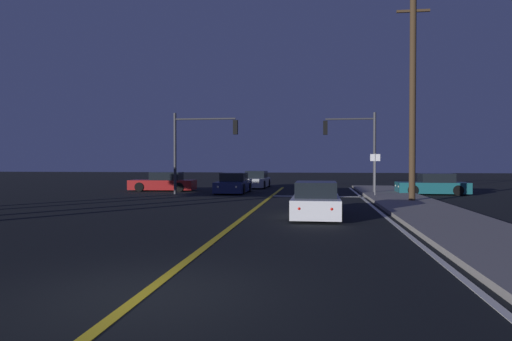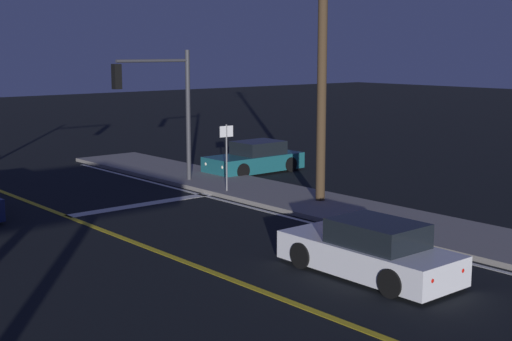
# 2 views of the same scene
# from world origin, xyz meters

# --- Properties ---
(ground_plane) EXTENTS (160.00, 160.00, 0.00)m
(ground_plane) POSITION_xyz_m (0.00, 0.00, 0.00)
(ground_plane) COLOR black
(sidewalk_right) EXTENTS (3.20, 40.33, 0.15)m
(sidewalk_right) POSITION_xyz_m (7.15, 11.20, 0.07)
(sidewalk_right) COLOR gray
(sidewalk_right) RESTS_ON ground
(lane_line_center) EXTENTS (0.20, 38.09, 0.01)m
(lane_line_center) POSITION_xyz_m (0.00, 11.20, 0.01)
(lane_line_center) COLOR gold
(lane_line_center) RESTS_ON ground
(lane_line_edge_right) EXTENTS (0.16, 38.09, 0.01)m
(lane_line_edge_right) POSITION_xyz_m (5.30, 11.20, 0.01)
(lane_line_edge_right) COLOR silver
(lane_line_edge_right) RESTS_ON ground
(stop_bar) EXTENTS (5.55, 0.50, 0.01)m
(stop_bar) POSITION_xyz_m (2.77, 20.91, 0.01)
(stop_bar) COLOR silver
(stop_bar) RESTS_ON ground
(car_parked_curb_teal) EXTENTS (4.37, 1.92, 1.34)m
(car_parked_curb_teal) POSITION_xyz_m (10.01, 23.49, 0.58)
(car_parked_curb_teal) COLOR #195960
(car_parked_curb_teal) RESTS_ON ground
(car_side_waiting_silver) EXTENTS (1.99, 4.51, 1.34)m
(car_side_waiting_silver) POSITION_xyz_m (-2.12, 29.62, 0.58)
(car_side_waiting_silver) COLOR #B2B5BA
(car_side_waiting_silver) RESTS_ON ground
(car_following_oncoming_red) EXTENTS (4.67, 2.07, 1.34)m
(car_following_oncoming_red) POSITION_xyz_m (-8.13, 24.77, 0.58)
(car_following_oncoming_red) COLOR maroon
(car_following_oncoming_red) RESTS_ON ground
(car_lead_oncoming_navy) EXTENTS (1.96, 4.45, 1.34)m
(car_lead_oncoming_navy) POSITION_xyz_m (-2.81, 23.37, 0.58)
(car_lead_oncoming_navy) COLOR navy
(car_lead_oncoming_navy) RESTS_ON ground
(car_far_approaching_white) EXTENTS (1.86, 4.51, 1.34)m
(car_far_approaching_white) POSITION_xyz_m (2.67, 10.69, 0.58)
(car_far_approaching_white) COLOR silver
(car_far_approaching_white) RESTS_ON ground
(traffic_signal_near_right) EXTENTS (3.34, 0.28, 5.22)m
(traffic_signal_near_right) POSITION_xyz_m (5.12, 23.21, 3.46)
(traffic_signal_near_right) COLOR #38383D
(traffic_signal_near_right) RESTS_ON ground
(traffic_signal_far_left) EXTENTS (4.18, 0.28, 5.21)m
(traffic_signal_far_left) POSITION_xyz_m (-4.77, 21.81, 3.50)
(traffic_signal_far_left) COLOR #38383D
(traffic_signal_far_left) RESTS_ON ground
(utility_pole_right) EXTENTS (1.92, 0.32, 11.00)m
(utility_pole_right) POSITION_xyz_m (7.45, 17.02, 5.70)
(utility_pole_right) COLOR #42301E
(utility_pole_right) RESTS_ON ground
(street_sign_corner) EXTENTS (0.56, 0.07, 2.57)m
(street_sign_corner) POSITION_xyz_m (6.05, 20.41, 1.72)
(street_sign_corner) COLOR slate
(street_sign_corner) RESTS_ON ground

